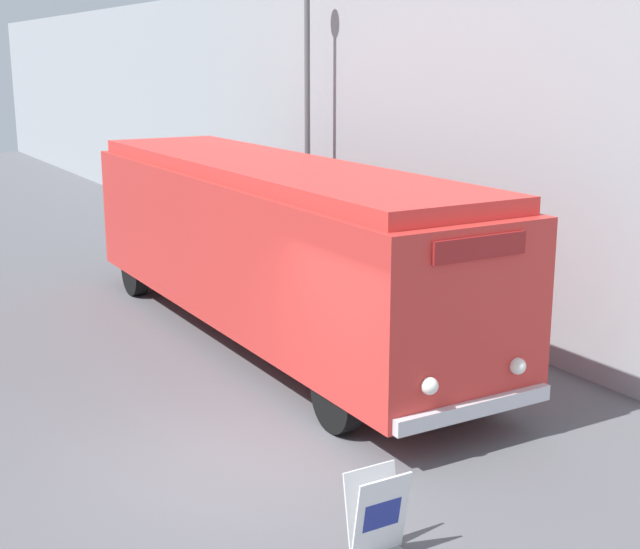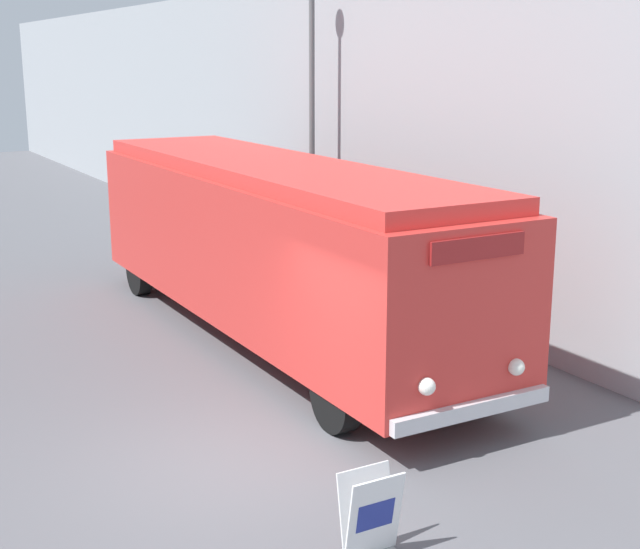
% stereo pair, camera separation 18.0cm
% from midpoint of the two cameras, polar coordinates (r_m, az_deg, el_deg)
% --- Properties ---
extents(ground_plane, '(80.00, 80.00, 0.00)m').
position_cam_midpoint_polar(ground_plane, '(11.09, -5.75, -12.19)').
color(ground_plane, '#56565B').
extents(building_wall_right, '(0.30, 60.00, 6.53)m').
position_cam_midpoint_polar(building_wall_right, '(21.70, -2.33, 9.57)').
color(building_wall_right, '#9EA3A8').
rests_on(building_wall_right, ground_plane).
extents(vintage_bus, '(2.54, 11.04, 3.13)m').
position_cam_midpoint_polar(vintage_bus, '(15.41, -3.51, 2.22)').
color(vintage_bus, black).
rests_on(vintage_bus, ground_plane).
extents(sign_board, '(0.61, 0.33, 0.88)m').
position_cam_midpoint_polar(sign_board, '(9.16, 3.08, -15.07)').
color(sign_board, gray).
rests_on(sign_board, ground_plane).
extents(streetlamp, '(0.36, 0.36, 6.59)m').
position_cam_midpoint_polar(streetlamp, '(19.17, -1.10, 12.00)').
color(streetlamp, '#595E60').
rests_on(streetlamp, ground_plane).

